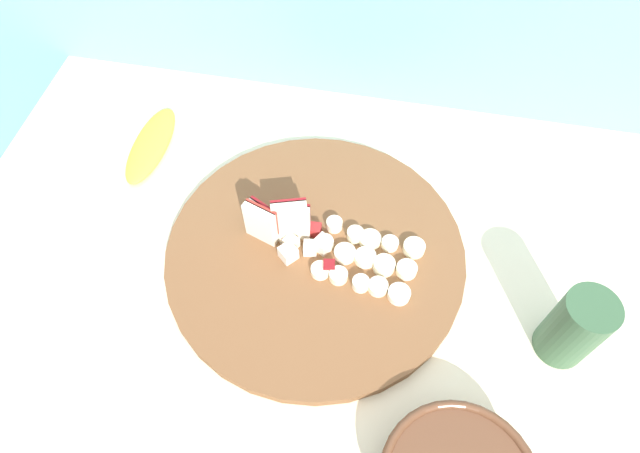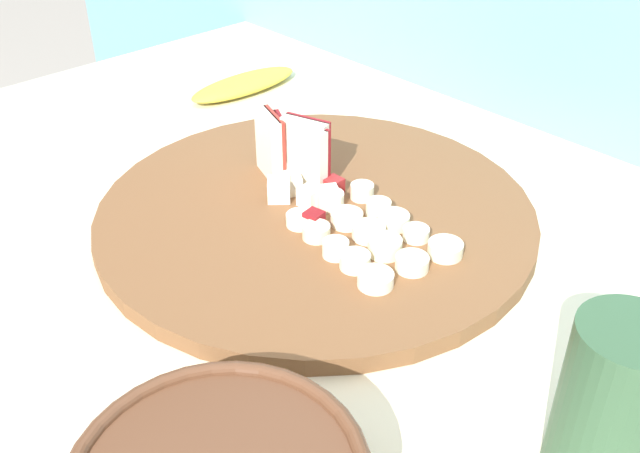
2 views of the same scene
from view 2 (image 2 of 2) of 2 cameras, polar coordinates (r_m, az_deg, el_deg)
tile_backsplash at (r=1.00m, az=19.12°, el=-6.80°), size 2.40×0.04×1.34m
cutting_board at (r=0.68m, az=-0.33°, el=1.01°), size 0.41×0.41×0.02m
apple_wedge_fan at (r=0.70m, az=-2.32°, el=6.04°), size 0.09×0.04×0.07m
apple_dice_pile at (r=0.68m, az=-1.41°, el=3.07°), size 0.11×0.07×0.02m
banana_slice_rows at (r=0.63m, az=3.99°, el=-0.57°), size 0.15×0.11×0.02m
banana_peel at (r=0.96m, az=-6.00°, el=11.06°), size 0.06×0.16×0.02m
small_jar at (r=0.46m, az=21.94°, el=-12.88°), size 0.06×0.06×0.11m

